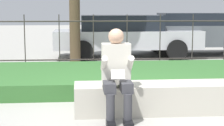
% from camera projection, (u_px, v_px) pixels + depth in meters
% --- Properties ---
extents(ground_plane, '(60.00, 60.00, 0.00)m').
position_uv_depth(ground_plane, '(132.00, 113.00, 5.38)').
color(ground_plane, '#9E9B93').
extents(stone_bench, '(2.40, 0.58, 0.42)m').
position_uv_depth(stone_bench, '(158.00, 99.00, 5.39)').
color(stone_bench, '#B7B2A3').
rests_on(stone_bench, ground_plane).
extents(person_seated_reader, '(0.42, 0.73, 1.22)m').
position_uv_depth(person_seated_reader, '(117.00, 71.00, 4.95)').
color(person_seated_reader, black).
rests_on(person_seated_reader, ground_plane).
extents(grass_berm, '(10.12, 2.73, 0.28)m').
position_uv_depth(grass_berm, '(117.00, 77.00, 7.40)').
color(grass_berm, '#33662D').
rests_on(grass_berm, ground_plane).
extents(iron_fence, '(8.12, 0.03, 1.35)m').
position_uv_depth(iron_fence, '(110.00, 41.00, 9.01)').
color(iron_fence, '#332D28').
rests_on(iron_fence, ground_plane).
extents(car_parked_center, '(4.41, 1.90, 1.29)m').
position_uv_depth(car_parked_center, '(125.00, 35.00, 11.48)').
color(car_parked_center, '#B7B7BC').
rests_on(car_parked_center, ground_plane).
extents(car_parked_right, '(4.35, 1.95, 1.35)m').
position_uv_depth(car_parked_right, '(201.00, 32.00, 12.14)').
color(car_parked_right, '#4C5156').
rests_on(car_parked_right, ground_plane).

